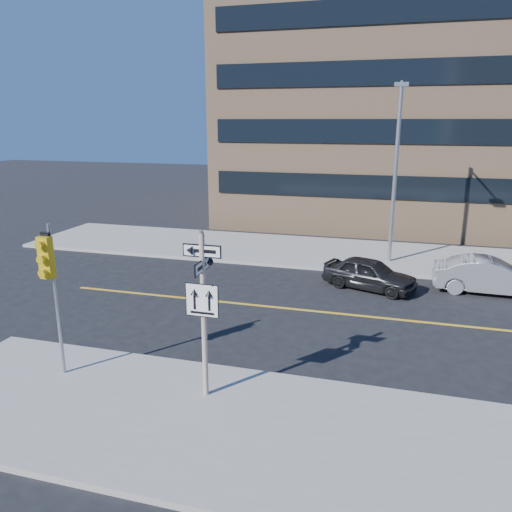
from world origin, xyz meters
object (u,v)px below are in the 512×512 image
(parked_car_a, at_px, (370,274))
(traffic_signal, at_px, (49,270))
(parked_car_b, at_px, (490,276))
(sign_pole, at_px, (203,306))
(streetlight_a, at_px, (396,163))

(parked_car_a, bearing_deg, traffic_signal, 162.77)
(traffic_signal, bearing_deg, parked_car_b, 41.46)
(traffic_signal, height_order, parked_car_a, traffic_signal)
(sign_pole, bearing_deg, streetlight_a, 73.23)
(streetlight_a, bearing_deg, traffic_signal, -120.80)
(traffic_signal, relative_size, parked_car_b, 0.95)
(sign_pole, distance_m, streetlight_a, 14.05)
(traffic_signal, bearing_deg, parked_car_a, 53.02)
(parked_car_a, height_order, parked_car_b, parked_car_b)
(traffic_signal, relative_size, parked_car_a, 1.07)
(parked_car_a, bearing_deg, streetlight_a, 9.15)
(streetlight_a, bearing_deg, parked_car_a, -100.60)
(sign_pole, bearing_deg, parked_car_a, 70.92)
(sign_pole, xyz_separation_m, streetlight_a, (4.00, 13.27, 2.32))
(parked_car_b, relative_size, streetlight_a, 0.53)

